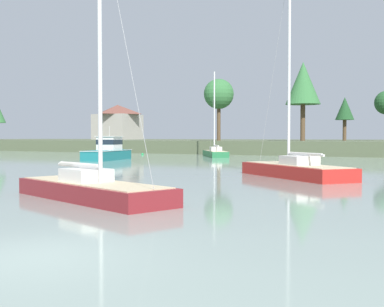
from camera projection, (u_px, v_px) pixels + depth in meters
name	position (u px, v px, depth m)	size (l,w,h in m)	color
ground_plane	(37.00, 255.00, 10.34)	(471.69, 471.69, 0.00)	gray
cruiser_teal	(111.00, 155.00, 54.11)	(4.15, 8.92, 4.51)	#196B70
sailboat_maroon	(91.00, 194.00, 19.53)	(8.55, 5.06, 11.68)	maroon
sailboat_green	(215.00, 155.00, 62.56)	(6.38, 8.19, 11.22)	#236B3D
sailboat_red	(295.00, 173.00, 30.31)	(8.38, 7.73, 13.77)	#B2231E
mooring_buoy_green	(142.00, 154.00, 69.12)	(0.36, 0.36, 0.41)	#1E8C47
shore_tree_right	(303.00, 84.00, 74.18)	(5.17, 5.17, 11.78)	brown
shore_tree_left	(345.00, 109.00, 76.42)	(2.85, 2.85, 6.71)	brown
shore_tree_far_right	(219.00, 94.00, 79.03)	(4.78, 4.78, 9.81)	brown
cottage_behind_trees	(118.00, 122.00, 115.92)	(9.49, 9.28, 8.07)	#9E998E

